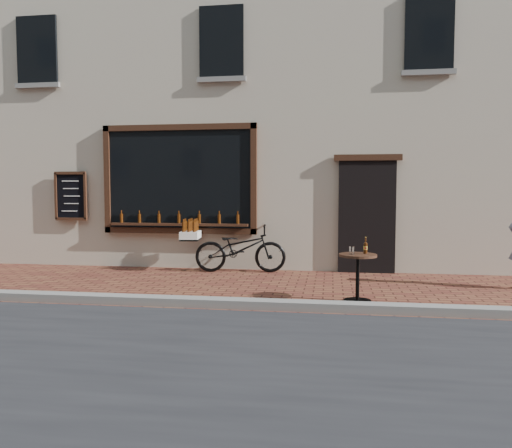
# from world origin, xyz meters

# --- Properties ---
(ground) EXTENTS (90.00, 90.00, 0.00)m
(ground) POSITION_xyz_m (0.00, 0.00, 0.00)
(ground) COLOR #56261C
(ground) RESTS_ON ground
(kerb) EXTENTS (90.00, 0.25, 0.12)m
(kerb) POSITION_xyz_m (0.00, 0.20, 0.06)
(kerb) COLOR slate
(kerb) RESTS_ON ground
(shop_building) EXTENTS (28.00, 6.20, 10.00)m
(shop_building) POSITION_xyz_m (0.00, 6.50, 5.00)
(shop_building) COLOR #BEB396
(shop_building) RESTS_ON ground
(cargo_bicycle) EXTENTS (2.12, 0.82, 1.01)m
(cargo_bicycle) POSITION_xyz_m (-0.60, 3.15, 0.48)
(cargo_bicycle) COLOR black
(cargo_bicycle) RESTS_ON ground
(bistro_table) EXTENTS (0.55, 0.55, 0.94)m
(bistro_table) POSITION_xyz_m (1.60, 0.82, 0.50)
(bistro_table) COLOR black
(bistro_table) RESTS_ON ground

